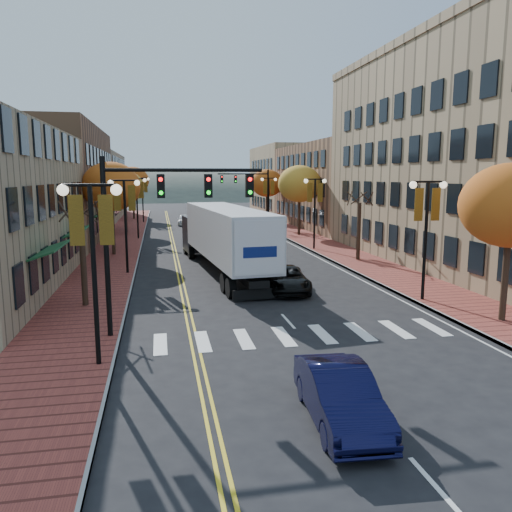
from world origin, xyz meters
TOP-DOWN VIEW (x-y plane):
  - ground at (0.00, 0.00)m, footprint 200.00×200.00m
  - sidewalk_left at (-9.00, 32.50)m, footprint 4.00×85.00m
  - sidewalk_right at (9.00, 32.50)m, footprint 4.00×85.00m
  - building_left_mid at (-17.00, 36.00)m, footprint 12.00×24.00m
  - building_left_far at (-17.00, 61.00)m, footprint 12.00×26.00m
  - building_right_near at (18.50, 16.00)m, footprint 15.00×28.00m
  - building_right_mid at (18.50, 42.00)m, footprint 15.00×24.00m
  - building_right_far at (18.50, 64.00)m, footprint 15.00×20.00m
  - tree_left_a at (-9.00, 8.00)m, footprint 0.28×0.28m
  - tree_left_b at (-9.00, 24.00)m, footprint 4.48×4.48m
  - tree_left_c at (-9.00, 40.00)m, footprint 4.16×4.16m
  - tree_left_d at (-9.00, 58.00)m, footprint 4.61×4.61m
  - tree_right_a at (9.00, 2.00)m, footprint 4.16×4.16m
  - tree_right_b at (9.00, 18.00)m, footprint 0.28×0.28m
  - tree_right_c at (9.00, 34.00)m, footprint 4.48×4.48m
  - tree_right_d at (9.00, 50.00)m, footprint 4.35×4.35m
  - lamp_left_a at (-7.50, 0.00)m, footprint 1.96×0.36m
  - lamp_left_b at (-7.50, 16.00)m, footprint 1.96×0.36m
  - lamp_left_c at (-7.50, 34.00)m, footprint 1.96×0.36m
  - lamp_left_d at (-7.50, 52.00)m, footprint 1.96×0.36m
  - lamp_right_a at (7.50, 6.00)m, footprint 1.96×0.36m
  - lamp_right_b at (7.50, 24.00)m, footprint 1.96×0.36m
  - lamp_right_c at (7.50, 42.00)m, footprint 1.96×0.36m
  - traffic_mast_near at (-5.48, 3.00)m, footprint 6.10×0.35m
  - traffic_mast_far at (5.48, 42.00)m, footprint 6.10×0.34m
  - semi_truck at (-1.40, 15.68)m, footprint 4.39×17.44m
  - navy_sedan at (-0.98, -4.99)m, footprint 1.82×4.51m
  - black_suv at (1.33, 9.60)m, footprint 2.79×5.14m
  - car_far_white at (-2.24, 48.13)m, footprint 1.87×4.20m
  - car_far_silver at (3.08, 56.67)m, footprint 1.90×4.12m
  - car_far_oncoming at (2.87, 65.24)m, footprint 1.67×3.99m

SIDE VIEW (x-z plane):
  - ground at x=0.00m, z-range 0.00..0.00m
  - sidewalk_left at x=-9.00m, z-range 0.00..0.15m
  - sidewalk_right at x=9.00m, z-range 0.00..0.15m
  - car_far_silver at x=3.08m, z-range 0.00..1.17m
  - car_far_oncoming at x=2.87m, z-range 0.00..1.28m
  - black_suv at x=1.33m, z-range 0.00..1.37m
  - car_far_white at x=-2.24m, z-range 0.00..1.41m
  - navy_sedan at x=-0.98m, z-range 0.00..1.46m
  - tree_left_a at x=-9.00m, z-range 0.15..4.35m
  - tree_right_b at x=9.00m, z-range 0.15..4.35m
  - semi_truck at x=-1.40m, z-range 0.36..4.68m
  - lamp_left_a at x=-7.50m, z-range 1.27..7.32m
  - lamp_left_b at x=-7.50m, z-range 1.27..7.32m
  - lamp_left_c at x=-7.50m, z-range 1.27..7.32m
  - lamp_left_d at x=-7.50m, z-range 1.27..7.32m
  - lamp_right_a at x=7.50m, z-range 1.27..7.32m
  - lamp_right_b at x=7.50m, z-range 1.27..7.32m
  - lamp_right_c at x=7.50m, z-range 1.27..7.32m
  - building_left_far at x=-17.00m, z-range 0.00..9.50m
  - traffic_mast_near at x=-5.48m, z-range 1.42..8.42m
  - traffic_mast_far at x=5.48m, z-range 1.42..8.42m
  - building_right_mid at x=18.50m, z-range 0.00..10.00m
  - tree_left_c at x=-9.00m, z-range 1.71..8.40m
  - tree_right_a at x=9.00m, z-range 1.71..8.40m
  - tree_right_d at x=9.00m, z-range 1.79..8.79m
  - tree_left_b at x=-9.00m, z-range 1.84..9.05m
  - tree_right_c at x=9.00m, z-range 1.84..9.05m
  - building_left_mid at x=-17.00m, z-range 0.00..11.00m
  - building_right_far at x=18.50m, z-range 0.00..11.00m
  - tree_left_d at x=-9.00m, z-range 1.89..9.31m
  - building_right_near at x=18.50m, z-range 0.00..15.00m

